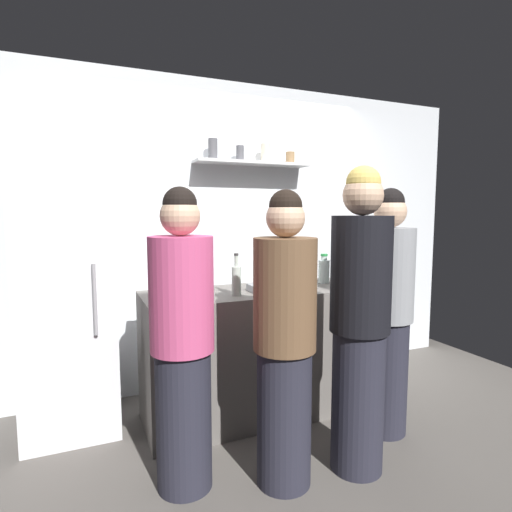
{
  "coord_description": "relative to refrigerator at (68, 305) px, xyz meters",
  "views": [
    {
      "loc": [
        -1.16,
        -2.2,
        1.5
      ],
      "look_at": [
        0.01,
        0.54,
        1.19
      ],
      "focal_mm": 29.07,
      "sensor_mm": 36.0,
      "label": 1
    }
  ],
  "objects": [
    {
      "name": "ground_plane",
      "position": [
        1.25,
        -0.85,
        -0.87
      ],
      "size": [
        5.28,
        5.28,
        0.0
      ],
      "primitive_type": "plane",
      "color": "#59544F"
    },
    {
      "name": "back_wall_assembly",
      "position": [
        1.26,
        0.4,
        0.43
      ],
      "size": [
        4.8,
        0.32,
        2.6
      ],
      "color": "white",
      "rests_on": "ground"
    },
    {
      "name": "refrigerator",
      "position": [
        0.0,
        0.0,
        0.0
      ],
      "size": [
        0.6,
        0.66,
        1.75
      ],
      "color": "white",
      "rests_on": "ground"
    },
    {
      "name": "counter",
      "position": [
        1.26,
        -0.31,
        -0.41
      ],
      "size": [
        1.63,
        0.62,
        0.94
      ],
      "primitive_type": "cube",
      "color": "#66605B",
      "rests_on": "ground"
    },
    {
      "name": "baking_pan",
      "position": [
        1.36,
        -0.41,
        0.09
      ],
      "size": [
        0.34,
        0.24,
        0.05
      ],
      "primitive_type": "cube",
      "color": "gray",
      "rests_on": "counter"
    },
    {
      "name": "utensil_holder",
      "position": [
        0.87,
        -0.13,
        0.12
      ],
      "size": [
        0.1,
        0.1,
        0.22
      ],
      "color": "#B2B2B7",
      "rests_on": "counter"
    },
    {
      "name": "wine_bottle_pale_glass",
      "position": [
        1.07,
        -0.44,
        0.17
      ],
      "size": [
        0.06,
        0.06,
        0.29
      ],
      "color": "#B2BFB2",
      "rests_on": "counter"
    },
    {
      "name": "wine_bottle_green_glass",
      "position": [
        1.6,
        -0.09,
        0.18
      ],
      "size": [
        0.07,
        0.07,
        0.31
      ],
      "color": "#19471E",
      "rests_on": "counter"
    },
    {
      "name": "water_bottle_plastic",
      "position": [
        1.89,
        -0.24,
        0.16
      ],
      "size": [
        0.09,
        0.09,
        0.23
      ],
      "color": "silver",
      "rests_on": "counter"
    },
    {
      "name": "person_grey_hoodie",
      "position": [
        1.97,
        -0.89,
        -0.05
      ],
      "size": [
        0.34,
        0.34,
        1.66
      ],
      "rotation": [
        0.0,
        0.0,
        4.19
      ],
      "color": "#262633",
      "rests_on": "ground"
    },
    {
      "name": "person_brown_jacket",
      "position": [
        1.09,
        -1.11,
        -0.08
      ],
      "size": [
        0.34,
        0.34,
        1.62
      ],
      "rotation": [
        0.0,
        0.0,
        5.68
      ],
      "color": "#262633",
      "rests_on": "ground"
    },
    {
      "name": "person_pink_top",
      "position": [
        0.58,
        -0.93,
        -0.07
      ],
      "size": [
        0.34,
        0.34,
        1.63
      ],
      "rotation": [
        0.0,
        0.0,
        4.4
      ],
      "color": "#262633",
      "rests_on": "ground"
    },
    {
      "name": "person_blonde",
      "position": [
        1.54,
        -1.16,
        0.0
      ],
      "size": [
        0.34,
        0.34,
        1.76
      ],
      "rotation": [
        0.0,
        0.0,
        4.27
      ],
      "color": "#262633",
      "rests_on": "ground"
    }
  ]
}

